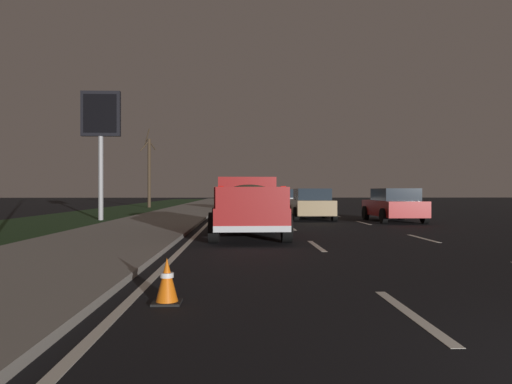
{
  "coord_description": "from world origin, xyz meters",
  "views": [
    {
      "loc": [
        -2.64,
        3.71,
        1.42
      ],
      "look_at": [
        11.34,
        3.26,
        1.39
      ],
      "focal_mm": 33.24,
      "sensor_mm": 36.0,
      "label": 1
    }
  ],
  "objects_px": {
    "sedan_tan": "(311,204)",
    "gas_price_sign": "(101,124)",
    "sedan_white": "(244,200)",
    "sedan_red": "(394,205)",
    "sedan_silver": "(296,200)",
    "traffic_cone_near": "(167,281)",
    "bare_tree_far": "(149,171)",
    "pickup_truck": "(247,205)"
  },
  "relations": [
    {
      "from": "sedan_white",
      "to": "sedan_tan",
      "type": "bearing_deg",
      "value": -164.58
    },
    {
      "from": "bare_tree_far",
      "to": "traffic_cone_near",
      "type": "xyz_separation_m",
      "value": [
        -35.25,
        -7.01,
        -2.91
      ]
    },
    {
      "from": "sedan_silver",
      "to": "gas_price_sign",
      "type": "relative_size",
      "value": 0.7
    },
    {
      "from": "traffic_cone_near",
      "to": "pickup_truck",
      "type": "bearing_deg",
      "value": -7.39
    },
    {
      "from": "sedan_white",
      "to": "bare_tree_far",
      "type": "xyz_separation_m",
      "value": [
        5.97,
        8.18,
        2.4
      ]
    },
    {
      "from": "pickup_truck",
      "to": "traffic_cone_near",
      "type": "height_order",
      "value": "pickup_truck"
    },
    {
      "from": "sedan_tan",
      "to": "traffic_cone_near",
      "type": "bearing_deg",
      "value": 165.71
    },
    {
      "from": "bare_tree_far",
      "to": "sedan_red",
      "type": "bearing_deg",
      "value": -142.44
    },
    {
      "from": "gas_price_sign",
      "to": "traffic_cone_near",
      "type": "relative_size",
      "value": 10.86
    },
    {
      "from": "pickup_truck",
      "to": "gas_price_sign",
      "type": "xyz_separation_m",
      "value": [
        8.49,
        7.04,
        3.72
      ]
    },
    {
      "from": "sedan_white",
      "to": "sedan_tan",
      "type": "relative_size",
      "value": 1.0
    },
    {
      "from": "sedan_red",
      "to": "traffic_cone_near",
      "type": "bearing_deg",
      "value": 152.93
    },
    {
      "from": "sedan_red",
      "to": "traffic_cone_near",
      "type": "relative_size",
      "value": 7.59
    },
    {
      "from": "pickup_truck",
      "to": "sedan_silver",
      "type": "bearing_deg",
      "value": -11.37
    },
    {
      "from": "bare_tree_far",
      "to": "sedan_white",
      "type": "bearing_deg",
      "value": -126.11
    },
    {
      "from": "pickup_truck",
      "to": "bare_tree_far",
      "type": "distance_m",
      "value": 27.75
    },
    {
      "from": "gas_price_sign",
      "to": "traffic_cone_near",
      "type": "distance_m",
      "value": 18.8
    },
    {
      "from": "sedan_tan",
      "to": "gas_price_sign",
      "type": "xyz_separation_m",
      "value": [
        -0.14,
        10.34,
        3.91
      ]
    },
    {
      "from": "sedan_white",
      "to": "gas_price_sign",
      "type": "distance_m",
      "value": 14.45
    },
    {
      "from": "sedan_white",
      "to": "gas_price_sign",
      "type": "bearing_deg",
      "value": 149.45
    },
    {
      "from": "sedan_tan",
      "to": "gas_price_sign",
      "type": "relative_size",
      "value": 0.7
    },
    {
      "from": "pickup_truck",
      "to": "sedan_white",
      "type": "height_order",
      "value": "pickup_truck"
    },
    {
      "from": "sedan_white",
      "to": "bare_tree_far",
      "type": "bearing_deg",
      "value": 53.89
    },
    {
      "from": "sedan_red",
      "to": "gas_price_sign",
      "type": "bearing_deg",
      "value": 83.47
    },
    {
      "from": "sedan_silver",
      "to": "traffic_cone_near",
      "type": "xyz_separation_m",
      "value": [
        -26.84,
        4.77,
        -0.5
      ]
    },
    {
      "from": "pickup_truck",
      "to": "bare_tree_far",
      "type": "xyz_separation_m",
      "value": [
        26.44,
        8.15,
        2.21
      ]
    },
    {
      "from": "sedan_white",
      "to": "bare_tree_far",
      "type": "height_order",
      "value": "bare_tree_far"
    },
    {
      "from": "sedan_tan",
      "to": "gas_price_sign",
      "type": "height_order",
      "value": "gas_price_sign"
    },
    {
      "from": "sedan_white",
      "to": "traffic_cone_near",
      "type": "xyz_separation_m",
      "value": [
        -29.28,
        1.18,
        -0.5
      ]
    },
    {
      "from": "sedan_tan",
      "to": "traffic_cone_near",
      "type": "distance_m",
      "value": 18.0
    },
    {
      "from": "sedan_silver",
      "to": "gas_price_sign",
      "type": "xyz_separation_m",
      "value": [
        -9.55,
        10.66,
        3.91
      ]
    },
    {
      "from": "gas_price_sign",
      "to": "sedan_white",
      "type": "bearing_deg",
      "value": -30.55
    },
    {
      "from": "pickup_truck",
      "to": "sedan_white",
      "type": "relative_size",
      "value": 1.24
    },
    {
      "from": "pickup_truck",
      "to": "sedan_tan",
      "type": "bearing_deg",
      "value": -20.93
    },
    {
      "from": "sedan_silver",
      "to": "traffic_cone_near",
      "type": "distance_m",
      "value": 27.27
    },
    {
      "from": "sedan_silver",
      "to": "sedan_white",
      "type": "xyz_separation_m",
      "value": [
        2.43,
        3.59,
        0.0
      ]
    },
    {
      "from": "sedan_tan",
      "to": "traffic_cone_near",
      "type": "xyz_separation_m",
      "value": [
        -17.44,
        4.44,
        -0.5
      ]
    },
    {
      "from": "sedan_red",
      "to": "sedan_white",
      "type": "xyz_separation_m",
      "value": [
        13.57,
        6.85,
        0.0
      ]
    },
    {
      "from": "traffic_cone_near",
      "to": "sedan_tan",
      "type": "bearing_deg",
      "value": -14.29
    },
    {
      "from": "sedan_red",
      "to": "sedan_white",
      "type": "height_order",
      "value": "same"
    },
    {
      "from": "sedan_silver",
      "to": "traffic_cone_near",
      "type": "bearing_deg",
      "value": 169.93
    },
    {
      "from": "sedan_red",
      "to": "bare_tree_far",
      "type": "height_order",
      "value": "bare_tree_far"
    }
  ]
}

